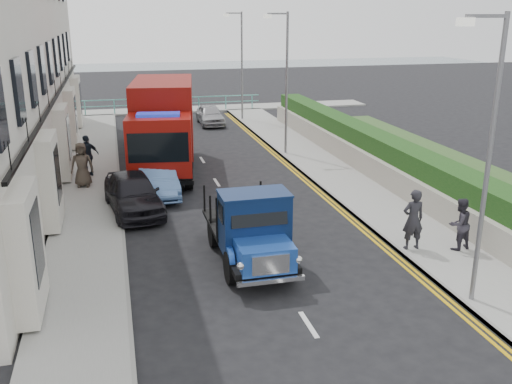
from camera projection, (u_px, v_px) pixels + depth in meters
name	position (u px, v px, depth m)	size (l,w,h in m)	color
ground	(284.00, 287.00, 15.17)	(120.00, 120.00, 0.00)	black
pavement_west	(90.00, 197.00, 22.27)	(2.40, 38.00, 0.12)	gray
pavement_east	(341.00, 179.00, 24.70)	(2.60, 38.00, 0.12)	gray
promenade	(170.00, 110.00, 41.97)	(30.00, 2.50, 0.12)	gray
sea_plane	(144.00, 71.00, 70.65)	(120.00, 120.00, 0.00)	slate
garden_east	(383.00, 158.00, 24.89)	(1.45, 28.00, 1.75)	#B2AD9E
seafront_railing	(171.00, 105.00, 41.07)	(13.00, 0.08, 1.11)	#59B2A5
lamp_near	(486.00, 148.00, 13.08)	(1.23, 0.18, 7.00)	slate
lamp_mid	(284.00, 76.00, 27.88)	(1.23, 0.18, 7.00)	slate
lamp_far	(240.00, 60.00, 37.12)	(1.23, 0.18, 7.00)	slate
bedford_lorry	(253.00, 234.00, 16.00)	(1.96, 4.81, 2.26)	black
red_lorry	(163.00, 125.00, 25.65)	(3.62, 7.94, 4.01)	black
parked_car_front	(133.00, 193.00, 20.59)	(1.72, 4.28, 1.46)	black
parked_car_mid	(157.00, 178.00, 22.66)	(1.42, 4.07, 1.34)	#5378B2
parked_car_rear	(143.00, 133.00, 31.01)	(1.86, 4.56, 1.32)	#B6B5BA
seafront_car_left	(163.00, 107.00, 39.69)	(2.19, 4.75, 1.32)	black
seafront_car_right	(210.00, 115.00, 36.79)	(1.50, 3.73, 1.27)	#A4A4A8
pedestrian_east_near	(413.00, 219.00, 17.04)	(0.68, 0.45, 1.87)	#232228
pedestrian_east_far	(460.00, 224.00, 17.04)	(0.78, 0.61, 1.61)	#2F2C35
pedestrian_west_near	(88.00, 156.00, 24.72)	(1.06, 0.44, 1.80)	#1A242F
pedestrian_west_far	(82.00, 165.00, 23.21)	(0.90, 0.58, 1.83)	#443B31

